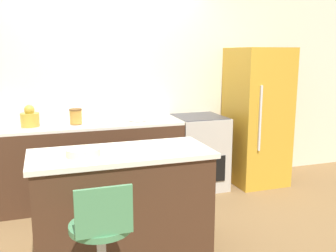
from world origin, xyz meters
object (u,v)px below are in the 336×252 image
at_px(oven_range, 199,152).
at_px(kettle, 30,118).
at_px(mixing_bowl, 138,116).
at_px(stool_chair, 102,249).
at_px(refrigerator, 256,116).

xyz_separation_m(oven_range, kettle, (-1.95, -0.03, 0.54)).
height_order(kettle, mixing_bowl, kettle).
bearing_deg(kettle, oven_range, 1.02).
bearing_deg(stool_chair, mixing_bowl, 69.36).
relative_size(oven_range, refrigerator, 0.52).
distance_m(kettle, mixing_bowl, 1.17).
height_order(oven_range, refrigerator, refrigerator).
xyz_separation_m(oven_range, mixing_bowl, (-0.78, -0.03, 0.50)).
xyz_separation_m(stool_chair, mixing_bowl, (0.73, 1.93, 0.51)).
height_order(refrigerator, mixing_bowl, refrigerator).
bearing_deg(oven_range, mixing_bowl, -177.47).
relative_size(stool_chair, mixing_bowl, 4.12).
distance_m(refrigerator, stool_chair, 3.01).
bearing_deg(oven_range, stool_chair, -127.57).
relative_size(refrigerator, kettle, 7.54).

